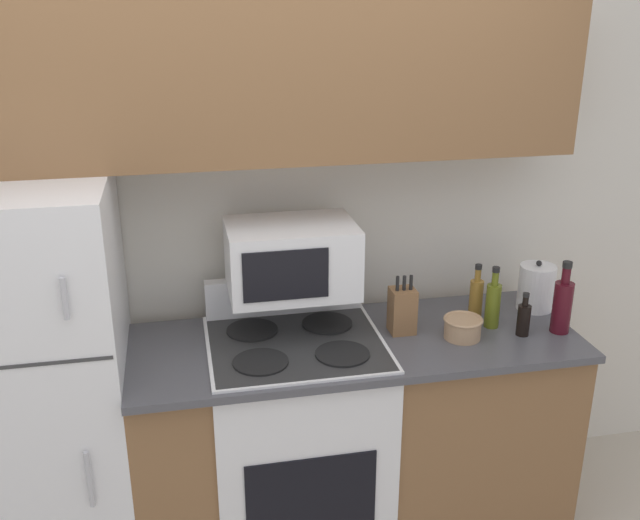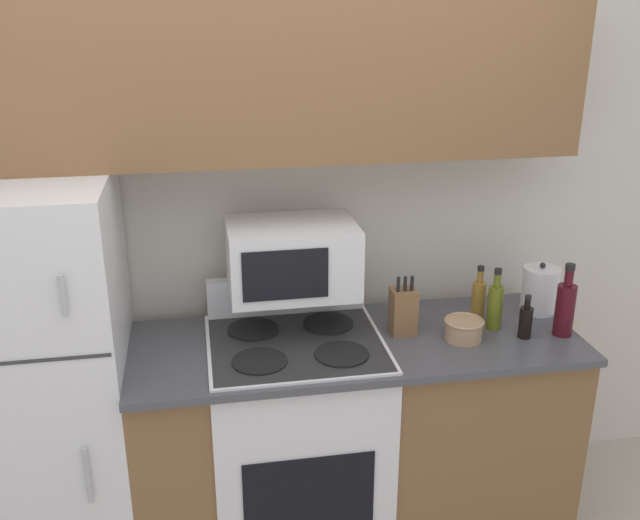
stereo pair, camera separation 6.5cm
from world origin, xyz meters
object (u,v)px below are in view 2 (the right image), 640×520
(microwave, at_px, (292,258))
(knife_block, at_px, (403,311))
(refrigerator, at_px, (30,388))
(bottle_olive_oil, at_px, (495,305))
(bottle_vinegar, at_px, (478,299))
(bottle_wine_red, at_px, (565,307))
(kettle, at_px, (540,290))
(bowl, at_px, (464,329))
(bottle_soy_sauce, at_px, (526,321))
(stove, at_px, (297,440))

(microwave, bearing_deg, knife_block, -12.91)
(refrigerator, distance_m, bottle_olive_oil, 1.83)
(microwave, xyz_separation_m, bottle_vinegar, (0.77, -0.04, -0.22))
(bottle_olive_oil, xyz_separation_m, bottle_wine_red, (0.25, -0.10, 0.02))
(microwave, distance_m, bottle_olive_oil, 0.84)
(refrigerator, bearing_deg, bottle_vinegar, 1.19)
(bottle_olive_oil, relative_size, kettle, 1.18)
(bowl, bearing_deg, bottle_wine_red, -3.70)
(bowl, xyz_separation_m, bottle_soy_sauce, (0.25, -0.02, 0.02))
(microwave, bearing_deg, bottle_olive_oil, -8.95)
(bottle_wine_red, bearing_deg, microwave, 167.92)
(stove, relative_size, microwave, 2.20)
(refrigerator, relative_size, bottle_vinegar, 6.70)
(bottle_wine_red, bearing_deg, refrigerator, 175.87)
(knife_block, xyz_separation_m, kettle, (0.63, 0.10, 0.00))
(microwave, relative_size, knife_block, 2.02)
(microwave, xyz_separation_m, bottle_olive_oil, (0.80, -0.13, -0.21))
(refrigerator, xyz_separation_m, kettle, (2.08, 0.08, 0.22))
(microwave, height_order, bottle_soy_sauce, microwave)
(refrigerator, height_order, bottle_soy_sauce, refrigerator)
(knife_block, bearing_deg, refrigerator, 179.11)
(bottle_olive_oil, bearing_deg, bottle_wine_red, -21.61)
(bottle_olive_oil, bearing_deg, stove, 179.66)
(refrigerator, xyz_separation_m, bottle_soy_sauce, (1.91, -0.15, 0.19))
(bottle_soy_sauce, distance_m, bottle_wine_red, 0.17)
(bowl, relative_size, bottle_wine_red, 0.52)
(knife_block, bearing_deg, microwave, 167.09)
(stove, distance_m, bottle_wine_red, 1.20)
(bowl, xyz_separation_m, kettle, (0.41, 0.20, 0.05))
(refrigerator, distance_m, bowl, 1.68)
(bottle_soy_sauce, relative_size, bottle_vinegar, 0.75)
(bowl, bearing_deg, kettle, 25.85)
(bottle_soy_sauce, bearing_deg, bowl, 174.49)
(knife_block, bearing_deg, bottle_wine_red, -11.50)
(kettle, bearing_deg, microwave, -179.94)
(stove, xyz_separation_m, bottle_wine_red, (1.06, -0.10, 0.56))
(microwave, distance_m, kettle, 1.08)
(stove, xyz_separation_m, bottle_olive_oil, (0.81, -0.00, 0.54))
(refrigerator, bearing_deg, kettle, 2.12)
(stove, xyz_separation_m, kettle, (1.07, 0.12, 0.54))
(stove, xyz_separation_m, bottle_soy_sauce, (0.90, -0.10, 0.51))
(microwave, height_order, bottle_vinegar, microwave)
(refrigerator, distance_m, knife_block, 1.46)
(knife_block, bearing_deg, bowl, -24.77)
(bowl, distance_m, kettle, 0.46)
(stove, bearing_deg, microwave, 86.43)
(microwave, distance_m, bowl, 0.73)
(knife_block, bearing_deg, bottle_soy_sauce, -15.02)
(bottle_soy_sauce, bearing_deg, bottle_wine_red, -0.90)
(refrigerator, distance_m, stove, 1.06)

